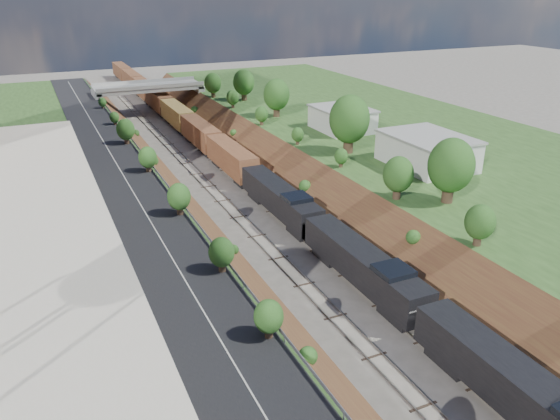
{
  "coord_description": "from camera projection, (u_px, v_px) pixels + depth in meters",
  "views": [
    {
      "loc": [
        -25.01,
        -5.3,
        28.52
      ],
      "look_at": [
        -2.59,
        43.67,
        6.0
      ],
      "focal_mm": 35.0,
      "sensor_mm": 36.0,
      "label": 1
    }
  ],
  "objects": [
    {
      "name": "rail_right_track",
      "position": [
        265.0,
        202.0,
        76.34
      ],
      "size": [
        1.58,
        180.0,
        0.18
      ],
      "primitive_type": "cube",
      "color": "gray",
      "rests_on": "ground"
    },
    {
      "name": "platform_right",
      "position": [
        440.0,
        159.0,
        87.09
      ],
      "size": [
        44.0,
        180.0,
        5.0
      ],
      "primitive_type": "cube",
      "color": "#2D4D1F",
      "rests_on": "ground"
    },
    {
      "name": "white_building_near",
      "position": [
        427.0,
        152.0,
        75.0
      ],
      "size": [
        9.0,
        12.0,
        4.0
      ],
      "primitive_type": "cube",
      "color": "silver",
      "rests_on": "platform_right"
    },
    {
      "name": "freight_train",
      "position": [
        190.0,
        125.0,
        106.81
      ],
      "size": [
        3.17,
        177.89,
        4.7
      ],
      "color": "black",
      "rests_on": "ground"
    },
    {
      "name": "white_building_far",
      "position": [
        342.0,
        120.0,
        93.34
      ],
      "size": [
        8.0,
        10.0,
        3.6
      ],
      "primitive_type": "cube",
      "color": "silver",
      "rests_on": "platform_right"
    },
    {
      "name": "embankment_right",
      "position": [
        318.0,
        194.0,
        79.61
      ],
      "size": [
        10.0,
        180.0,
        10.0
      ],
      "primitive_type": "cube",
      "rotation": [
        0.0,
        0.79,
        0.0
      ],
      "color": "brown",
      "rests_on": "ground"
    },
    {
      "name": "guardrail",
      "position": [
        163.0,
        180.0,
        68.69
      ],
      "size": [
        0.1,
        171.0,
        0.7
      ],
      "color": "#99999E",
      "rests_on": "platform_left"
    },
    {
      "name": "rail_left_track",
      "position": [
        230.0,
        208.0,
        74.35
      ],
      "size": [
        1.58,
        180.0,
        0.18
      ],
      "primitive_type": "cube",
      "color": "gray",
      "rests_on": "ground"
    },
    {
      "name": "embankment_left",
      "position": [
        169.0,
        219.0,
        71.15
      ],
      "size": [
        10.0,
        180.0,
        10.0
      ],
      "primitive_type": "cube",
      "rotation": [
        0.0,
        0.79,
        0.0
      ],
      "color": "brown",
      "rests_on": "ground"
    },
    {
      "name": "road",
      "position": [
        130.0,
        188.0,
        67.48
      ],
      "size": [
        8.0,
        180.0,
        0.1
      ],
      "primitive_type": "cube",
      "color": "black",
      "rests_on": "platform_left"
    },
    {
      "name": "commercial_building",
      "position": [
        17.0,
        258.0,
        42.89
      ],
      "size": [
        14.3,
        62.3,
        7.0
      ],
      "color": "brown",
      "rests_on": "platform_left"
    },
    {
      "name": "tree_left_crest",
      "position": [
        303.0,
        349.0,
        34.58
      ],
      "size": [
        2.45,
        2.45,
        3.55
      ],
      "color": "#473323",
      "rests_on": "platform_left"
    },
    {
      "name": "tree_right_large",
      "position": [
        451.0,
        166.0,
        61.52
      ],
      "size": [
        5.25,
        5.25,
        7.61
      ],
      "color": "#473323",
      "rests_on": "platform_right"
    },
    {
      "name": "overpass",
      "position": [
        149.0,
        93.0,
        125.49
      ],
      "size": [
        24.5,
        8.3,
        7.4
      ],
      "color": "gray",
      "rests_on": "ground"
    }
  ]
}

